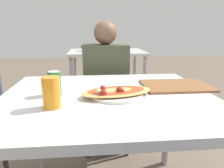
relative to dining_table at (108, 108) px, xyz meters
The scene contains 8 objects.
dining_table is the anchor object (origin of this frame).
chair_far_seated 0.83m from the dining_table, 87.38° to the left, with size 0.40×0.40×0.84m.
person_seated 0.70m from the dining_table, 86.96° to the left, with size 0.37×0.24×1.13m.
pizza_main 0.10m from the dining_table, 26.69° to the right, with size 0.40×0.27×0.06m.
soda_can 0.30m from the dining_table, behind, with size 0.07×0.07×0.12m.
drink_glass 0.33m from the dining_table, 148.11° to the right, with size 0.08×0.08×0.14m.
serving_tray 0.44m from the dining_table, 17.17° to the left, with size 0.38×0.29×0.01m.
background_table 2.17m from the dining_table, 87.13° to the left, with size 1.10×0.80×0.85m.
Camera 1 is at (-0.08, -1.08, 1.08)m, focal length 35.00 mm.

